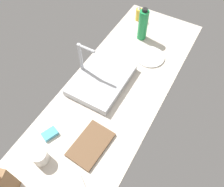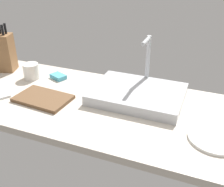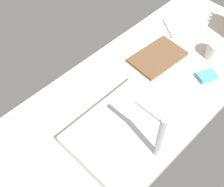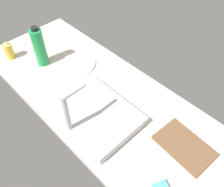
# 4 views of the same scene
# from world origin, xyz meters

# --- Properties ---
(countertop_slab) EXTENTS (1.98, 0.65, 0.04)m
(countertop_slab) POSITION_xyz_m (0.00, 0.00, 0.02)
(countertop_slab) COLOR beige
(countertop_slab) RESTS_ON ground
(sink_basin) EXTENTS (0.45, 0.33, 0.05)m
(sink_basin) POSITION_xyz_m (0.05, 0.12, 0.06)
(sink_basin) COLOR #B7BABF
(sink_basin) RESTS_ON countertop_slab
(faucet) EXTENTS (0.06, 0.13, 0.28)m
(faucet) POSITION_xyz_m (0.06, 0.26, 0.20)
(faucet) COLOR #B7BABF
(faucet) RESTS_ON countertop_slab
(cutting_board) EXTENTS (0.28, 0.19, 0.02)m
(cutting_board) POSITION_xyz_m (-0.38, -0.07, 0.04)
(cutting_board) COLOR brown
(cutting_board) RESTS_ON countertop_slab
(soap_bottle) EXTENTS (0.06, 0.06, 0.13)m
(soap_bottle) POSITION_xyz_m (0.81, 0.20, 0.09)
(soap_bottle) COLOR gold
(soap_bottle) RESTS_ON countertop_slab
(water_bottle) EXTENTS (0.07, 0.07, 0.27)m
(water_bottle) POSITION_xyz_m (0.61, 0.07, 0.16)
(water_bottle) COLOR #1E8E47
(water_bottle) RESTS_ON countertop_slab
(dinner_plate) EXTENTS (0.22, 0.22, 0.01)m
(dinner_plate) POSITION_xyz_m (0.44, -0.08, 0.04)
(dinner_plate) COLOR white
(dinner_plate) RESTS_ON countertop_slab
(coffee_mug) EXTENTS (0.09, 0.09, 0.09)m
(coffee_mug) POSITION_xyz_m (-0.59, 0.12, 0.08)
(coffee_mug) COLOR silver
(coffee_mug) RESTS_ON countertop_slab
(dish_sponge) EXTENTS (0.11, 0.09, 0.02)m
(dish_sponge) POSITION_xyz_m (-0.45, 0.18, 0.05)
(dish_sponge) COLOR #4CA3BC
(dish_sponge) RESTS_ON countertop_slab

